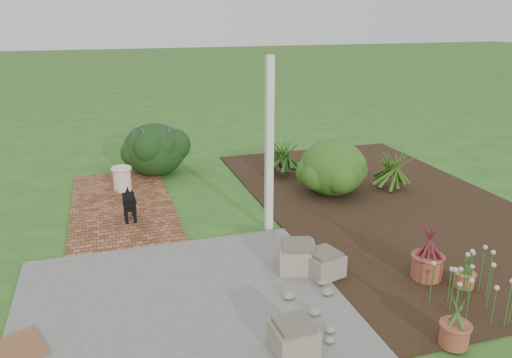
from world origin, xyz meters
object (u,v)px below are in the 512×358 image
object	(u,v)px
stone_trough_near	(294,338)
evergreen_shrub	(333,166)
black_dog	(129,202)
cream_ceramic_urn	(122,179)

from	to	relation	value
stone_trough_near	evergreen_shrub	world-z (taller)	evergreen_shrub
black_dog	evergreen_shrub	world-z (taller)	evergreen_shrub
black_dog	cream_ceramic_urn	world-z (taller)	black_dog
stone_trough_near	black_dog	size ratio (longest dim) A/B	0.65
black_dog	stone_trough_near	bearing A→B (deg)	-71.19
stone_trough_near	cream_ceramic_urn	world-z (taller)	cream_ceramic_urn
stone_trough_near	cream_ceramic_urn	distance (m)	5.17
cream_ceramic_urn	stone_trough_near	bearing A→B (deg)	-75.74
stone_trough_near	evergreen_shrub	size ratio (longest dim) A/B	0.34
black_dog	cream_ceramic_urn	xyz separation A→B (m)	(-0.04, 1.46, -0.10)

